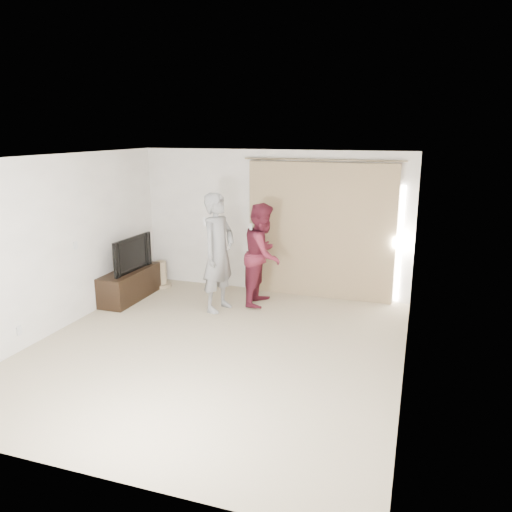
{
  "coord_description": "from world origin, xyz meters",
  "views": [
    {
      "loc": [
        2.54,
        -5.86,
        2.93
      ],
      "look_at": [
        0.2,
        1.2,
        1.05
      ],
      "focal_mm": 35.0,
      "sensor_mm": 36.0,
      "label": 1
    }
  ],
  "objects_px": {
    "person_man": "(218,253)",
    "person_woman": "(263,254)",
    "tv_console": "(130,284)",
    "tv": "(128,254)"
  },
  "relations": [
    {
      "from": "tv_console",
      "to": "tv",
      "type": "xyz_separation_m",
      "value": [
        0.0,
        0.0,
        0.57
      ]
    },
    {
      "from": "person_man",
      "to": "tv",
      "type": "bearing_deg",
      "value": 179.76
    },
    {
      "from": "tv_console",
      "to": "tv",
      "type": "distance_m",
      "value": 0.57
    },
    {
      "from": "tv_console",
      "to": "person_man",
      "type": "xyz_separation_m",
      "value": [
        1.72,
        -0.01,
        0.72
      ]
    },
    {
      "from": "tv",
      "to": "person_man",
      "type": "height_order",
      "value": "person_man"
    },
    {
      "from": "person_man",
      "to": "person_woman",
      "type": "distance_m",
      "value": 0.8
    },
    {
      "from": "person_man",
      "to": "tv_console",
      "type": "bearing_deg",
      "value": 179.76
    },
    {
      "from": "person_man",
      "to": "person_woman",
      "type": "xyz_separation_m",
      "value": [
        0.6,
        0.52,
        -0.1
      ]
    },
    {
      "from": "tv_console",
      "to": "person_woman",
      "type": "bearing_deg",
      "value": 12.56
    },
    {
      "from": "tv",
      "to": "person_man",
      "type": "relative_size",
      "value": 0.54
    }
  ]
}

